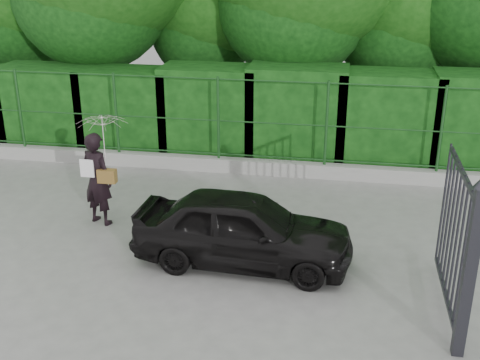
# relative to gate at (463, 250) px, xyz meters

# --- Properties ---
(ground) EXTENTS (80.00, 80.00, 0.00)m
(ground) POSITION_rel_gate_xyz_m (-4.60, 0.72, -1.19)
(ground) COLOR gray
(kerb) EXTENTS (14.00, 0.25, 0.30)m
(kerb) POSITION_rel_gate_xyz_m (-4.60, 5.22, -1.04)
(kerb) COLOR #9E9E99
(kerb) RESTS_ON ground
(fence) EXTENTS (14.13, 0.06, 1.80)m
(fence) POSITION_rel_gate_xyz_m (-4.38, 5.22, 0.01)
(fence) COLOR #174119
(fence) RESTS_ON kerb
(hedge) EXTENTS (14.20, 1.20, 2.19)m
(hedge) POSITION_rel_gate_xyz_m (-4.42, 6.22, -0.15)
(hedge) COLOR black
(hedge) RESTS_ON ground
(gate) EXTENTS (0.22, 2.33, 2.36)m
(gate) POSITION_rel_gate_xyz_m (0.00, 0.00, 0.00)
(gate) COLOR #26262C
(gate) RESTS_ON ground
(woman) EXTENTS (0.94, 0.89, 1.99)m
(woman) POSITION_rel_gate_xyz_m (-5.66, 2.31, 0.10)
(woman) COLOR black
(woman) RESTS_ON ground
(car) EXTENTS (3.46, 1.53, 1.16)m
(car) POSITION_rel_gate_xyz_m (-2.98, 1.31, -0.61)
(car) COLOR black
(car) RESTS_ON ground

